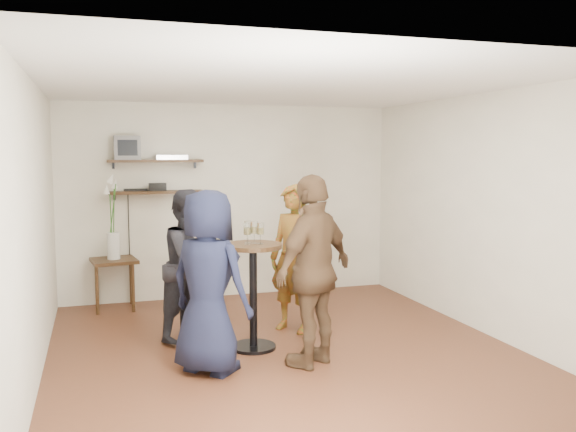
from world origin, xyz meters
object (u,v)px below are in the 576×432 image
at_px(crt_monitor, 127,148).
at_px(person_navy, 208,282).
at_px(dvd_deck, 171,157).
at_px(radio, 158,187).
at_px(drinks_table, 253,282).
at_px(person_brown, 314,271).
at_px(side_table, 114,267).
at_px(person_dark, 191,265).
at_px(person_plaid, 294,258).

distance_m(crt_monitor, person_navy, 3.02).
height_order(crt_monitor, dvd_deck, crt_monitor).
relative_size(radio, drinks_table, 0.21).
height_order(person_navy, person_brown, person_brown).
xyz_separation_m(radio, drinks_table, (0.70, -2.20, -0.84)).
bearing_deg(side_table, person_navy, -73.85).
bearing_deg(person_brown, dvd_deck, -105.81).
relative_size(crt_monitor, person_brown, 0.18).
xyz_separation_m(person_dark, person_navy, (-0.01, -1.03, 0.03)).
bearing_deg(side_table, dvd_deck, 13.05).
relative_size(side_table, drinks_table, 0.60).
distance_m(crt_monitor, dvd_deck, 0.56).
bearing_deg(side_table, drinks_table, -57.83).
xyz_separation_m(side_table, person_plaid, (1.85, -1.56, 0.28)).
bearing_deg(side_table, radio, 17.03).
relative_size(side_table, person_plaid, 0.39).
height_order(person_dark, person_brown, person_brown).
distance_m(crt_monitor, person_plaid, 2.68).
bearing_deg(side_table, person_brown, -57.34).
height_order(dvd_deck, person_dark, dvd_deck).
relative_size(crt_monitor, dvd_deck, 0.80).
distance_m(crt_monitor, person_brown, 3.39).
bearing_deg(crt_monitor, drinks_table, -64.04).
height_order(radio, side_table, radio).
relative_size(side_table, person_brown, 0.36).
height_order(crt_monitor, person_dark, crt_monitor).
relative_size(radio, person_dark, 0.14).
xyz_separation_m(dvd_deck, person_navy, (-0.02, -2.72, -1.08)).
relative_size(person_plaid, person_brown, 0.92).
height_order(dvd_deck, drinks_table, dvd_deck).
height_order(person_dark, person_navy, person_navy).
height_order(person_plaid, person_brown, person_brown).
distance_m(dvd_deck, side_table, 1.57).
bearing_deg(person_brown, side_table, -91.60).
xyz_separation_m(side_table, person_brown, (1.70, -2.64, 0.35)).
distance_m(crt_monitor, person_dark, 2.15).
distance_m(radio, person_plaid, 2.27).
bearing_deg(person_navy, drinks_table, -90.00).
bearing_deg(person_dark, radio, 49.98).
bearing_deg(radio, person_dark, -84.23).
xyz_separation_m(crt_monitor, person_brown, (1.49, -2.82, -1.13)).
bearing_deg(drinks_table, dvd_deck, 103.30).
bearing_deg(drinks_table, radio, 107.73).
xyz_separation_m(dvd_deck, radio, (-0.18, 0.00, -0.38)).
bearing_deg(dvd_deck, drinks_table, -76.70).
distance_m(dvd_deck, drinks_table, 2.57).
height_order(drinks_table, person_dark, person_dark).
height_order(side_table, person_brown, person_brown).
xyz_separation_m(radio, person_plaid, (1.28, -1.73, -0.71)).
bearing_deg(person_navy, crt_monitor, -32.52).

